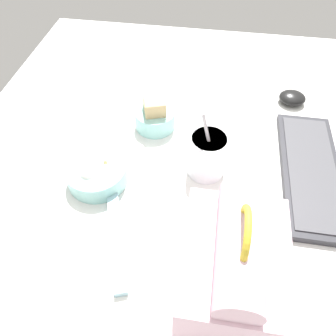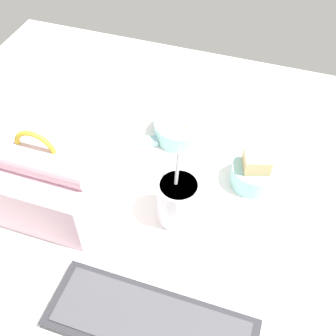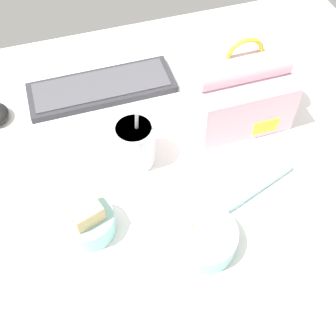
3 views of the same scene
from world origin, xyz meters
The scene contains 7 objects.
desk_surface centered at (0.00, 0.00, 1.00)cm, with size 140.00×110.00×2.00cm.
keyboard centered at (-5.33, 30.26, 3.02)cm, with size 36.50×12.86×2.10cm.
lunch_bag centered at (23.23, 12.38, 9.98)cm, with size 21.68×16.92×22.10cm.
soup_cup centered at (-2.68, 6.43, 7.46)cm, with size 8.54×8.54×17.43cm.
bento_bowl_sandwich centered at (-15.91, -7.83, 5.23)cm, with size 10.27×10.27×8.67cm.
bento_bowl_snacks centered at (4.03, -17.26, 4.43)cm, with size 13.33×13.33×5.83cm.
chopstick_case centered at (18.44, -9.18, 2.80)cm, with size 21.02×9.30×1.60cm.
Camera 3 is at (-13.13, -50.19, 76.32)cm, focal length 45.00 mm.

